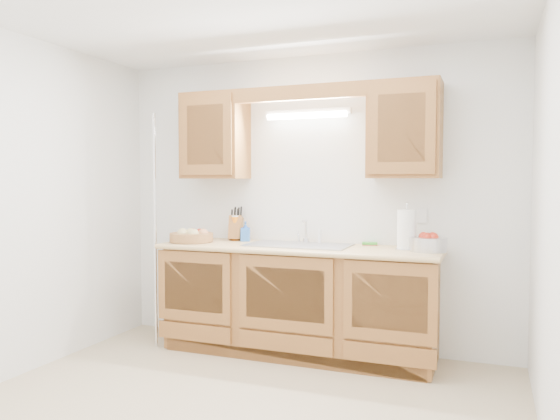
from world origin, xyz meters
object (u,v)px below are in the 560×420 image
at_px(fruit_basket, 192,236).
at_px(paper_towel, 407,230).
at_px(knife_block, 236,228).
at_px(apple_bowl, 428,243).

height_order(fruit_basket, paper_towel, paper_towel).
distance_m(knife_block, paper_towel, 1.54).
bearing_deg(apple_bowl, paper_towel, 171.76).
relative_size(knife_block, paper_towel, 0.86).
distance_m(fruit_basket, apple_bowl, 1.98).
distance_m(paper_towel, apple_bowl, 0.19).
height_order(knife_block, paper_towel, paper_towel).
bearing_deg(knife_block, fruit_basket, -149.07).
xyz_separation_m(paper_towel, apple_bowl, (0.16, -0.02, -0.09)).
bearing_deg(knife_block, apple_bowl, -19.15).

